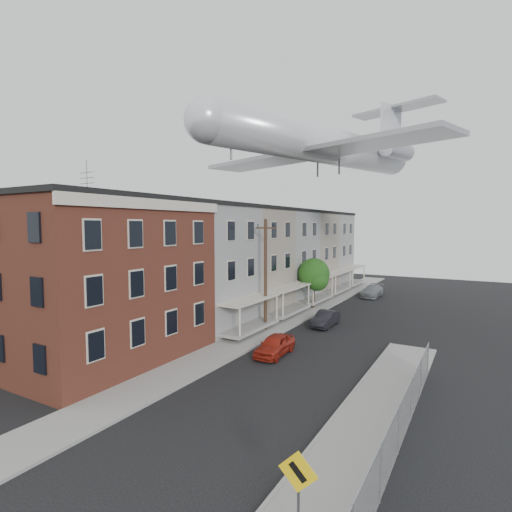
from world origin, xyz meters
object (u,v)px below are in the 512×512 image
Objects in this scene: car_far at (372,291)px; airplane at (326,145)px; street_tree at (315,275)px; car_mid at (326,319)px; warning_sign at (298,485)px; utility_pole at (266,273)px; car_near at (275,345)px.

airplane is (-2.45, -10.02, 15.66)m from car_far.
car_mid is (3.41, -6.16, -2.80)m from street_tree.
airplane is at bearing 111.50° from car_mid.
car_mid is at bearing -68.56° from airplane.
warning_sign is 22.25m from utility_pole.
airplane is (1.35, 9.84, 11.68)m from utility_pole.
car_mid is at bearing 108.13° from warning_sign.
car_near is 0.13× the size of airplane.
utility_pole reaches higher than warning_sign.
street_tree is at bearing 110.58° from warning_sign.
car_mid is at bearing 45.19° from utility_pole.
utility_pole reaches higher than car_near.
car_near is at bearing -89.56° from car_far.
car_mid is at bearing -61.03° from street_tree.
street_tree is 0.17× the size of airplane.
car_far is (3.47, 9.94, -2.76)m from street_tree.
airplane is (-2.39, 6.08, 15.71)m from car_mid.
car_near is (3.44, -5.09, -4.00)m from utility_pole.
street_tree reaches higher than car_mid.
warning_sign is 33.76m from airplane.
car_near is at bearing 119.10° from warning_sign.
warning_sign is 0.59× the size of car_far.
warning_sign is 0.54× the size of street_tree.
car_far is at bearing 70.74° from street_tree.
car_near is 8.86m from car_mid.
warning_sign is 16.00m from car_near.
street_tree is at bearing 119.03° from car_mid.
airplane is at bearing -102.48° from car_far.
street_tree is at bearing -108.01° from car_far.
utility_pole is at bearing -99.57° from car_far.
utility_pole is 7.33m from car_near.
car_mid is 16.10m from car_far.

